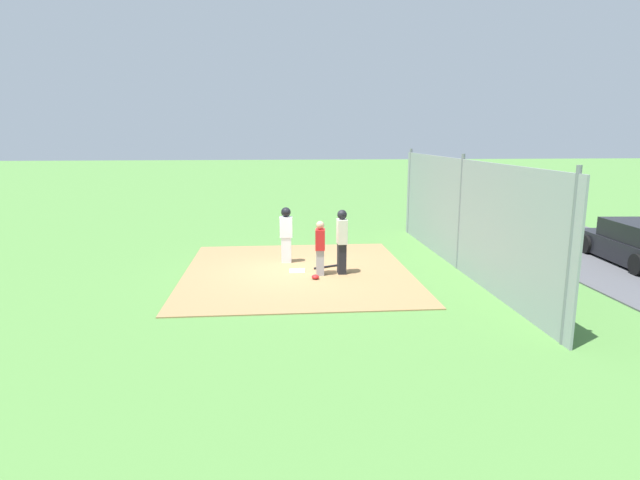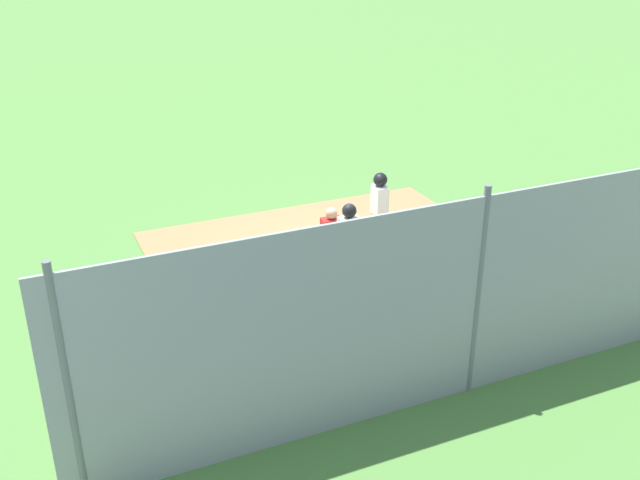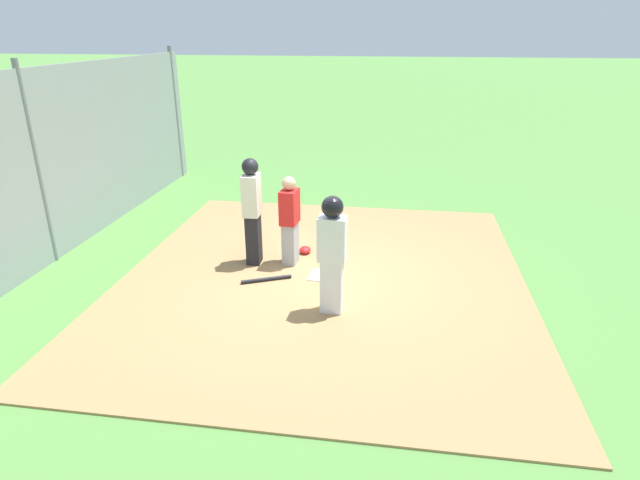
{
  "view_description": "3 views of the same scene",
  "coord_description": "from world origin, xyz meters",
  "px_view_note": "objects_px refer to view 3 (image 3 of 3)",
  "views": [
    {
      "loc": [
        -14.47,
        0.62,
        3.86
      ],
      "look_at": [
        -0.32,
        -0.63,
        1.0
      ],
      "focal_mm": 29.22,
      "sensor_mm": 36.0,
      "label": 1
    },
    {
      "loc": [
        -5.87,
        -12.37,
        6.87
      ],
      "look_at": [
        -0.48,
        -0.18,
        0.69
      ],
      "focal_mm": 41.43,
      "sensor_mm": 36.0,
      "label": 2
    },
    {
      "loc": [
        7.63,
        1.09,
        3.78
      ],
      "look_at": [
        0.33,
        -0.0,
        0.79
      ],
      "focal_mm": 29.6,
      "sensor_mm": 36.0,
      "label": 3
    }
  ],
  "objects_px": {
    "runner": "(332,247)",
    "baseball_bat": "(266,279)",
    "catcher": "(290,220)",
    "catcher_mask": "(305,250)",
    "umpire": "(252,209)",
    "parked_car_white": "(15,141)",
    "home_plate": "(323,275)"
  },
  "relations": [
    {
      "from": "runner",
      "to": "baseball_bat",
      "type": "bearing_deg",
      "value": 59.01
    },
    {
      "from": "catcher",
      "to": "catcher_mask",
      "type": "distance_m",
      "value": 0.86
    },
    {
      "from": "umpire",
      "to": "parked_car_white",
      "type": "height_order",
      "value": "umpire"
    },
    {
      "from": "umpire",
      "to": "parked_car_white",
      "type": "distance_m",
      "value": 10.94
    },
    {
      "from": "catcher",
      "to": "catcher_mask",
      "type": "xyz_separation_m",
      "value": [
        -0.44,
        0.17,
        -0.72
      ]
    },
    {
      "from": "runner",
      "to": "catcher",
      "type": "bearing_deg",
      "value": 33.78
    },
    {
      "from": "umpire",
      "to": "runner",
      "type": "height_order",
      "value": "umpire"
    },
    {
      "from": "runner",
      "to": "catcher_mask",
      "type": "distance_m",
      "value": 2.3
    },
    {
      "from": "catcher",
      "to": "parked_car_white",
      "type": "relative_size",
      "value": 0.34
    },
    {
      "from": "home_plate",
      "to": "parked_car_white",
      "type": "height_order",
      "value": "parked_car_white"
    },
    {
      "from": "home_plate",
      "to": "umpire",
      "type": "distance_m",
      "value": 1.6
    },
    {
      "from": "catcher",
      "to": "umpire",
      "type": "height_order",
      "value": "umpire"
    },
    {
      "from": "umpire",
      "to": "runner",
      "type": "distance_m",
      "value": 2.1
    },
    {
      "from": "home_plate",
      "to": "catcher_mask",
      "type": "bearing_deg",
      "value": -152.81
    },
    {
      "from": "runner",
      "to": "baseball_bat",
      "type": "distance_m",
      "value": 1.68
    },
    {
      "from": "home_plate",
      "to": "parked_car_white",
      "type": "bearing_deg",
      "value": -122.49
    },
    {
      "from": "baseball_bat",
      "to": "catcher_mask",
      "type": "xyz_separation_m",
      "value": [
        -1.19,
        0.42,
        0.03
      ]
    },
    {
      "from": "catcher_mask",
      "to": "home_plate",
      "type": "bearing_deg",
      "value": 27.19
    },
    {
      "from": "umpire",
      "to": "catcher_mask",
      "type": "height_order",
      "value": "umpire"
    },
    {
      "from": "parked_car_white",
      "to": "runner",
      "type": "bearing_deg",
      "value": -135.87
    },
    {
      "from": "catcher",
      "to": "runner",
      "type": "distance_m",
      "value": 1.79
    },
    {
      "from": "baseball_bat",
      "to": "parked_car_white",
      "type": "xyz_separation_m",
      "value": [
        -6.85,
        -9.4,
        0.55
      ]
    },
    {
      "from": "baseball_bat",
      "to": "umpire",
      "type": "bearing_deg",
      "value": 94.06
    },
    {
      "from": "baseball_bat",
      "to": "parked_car_white",
      "type": "relative_size",
      "value": 0.18
    },
    {
      "from": "parked_car_white",
      "to": "umpire",
      "type": "bearing_deg",
      "value": -134.36
    },
    {
      "from": "baseball_bat",
      "to": "catcher_mask",
      "type": "height_order",
      "value": "catcher_mask"
    },
    {
      "from": "catcher_mask",
      "to": "catcher",
      "type": "bearing_deg",
      "value": -21.15
    },
    {
      "from": "catcher_mask",
      "to": "parked_car_white",
      "type": "relative_size",
      "value": 0.05
    },
    {
      "from": "baseball_bat",
      "to": "catcher_mask",
      "type": "relative_size",
      "value": 3.37
    },
    {
      "from": "home_plate",
      "to": "parked_car_white",
      "type": "relative_size",
      "value": 0.1
    },
    {
      "from": "runner",
      "to": "home_plate",
      "type": "bearing_deg",
      "value": 17.52
    },
    {
      "from": "umpire",
      "to": "catcher_mask",
      "type": "relative_size",
      "value": 7.56
    }
  ]
}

